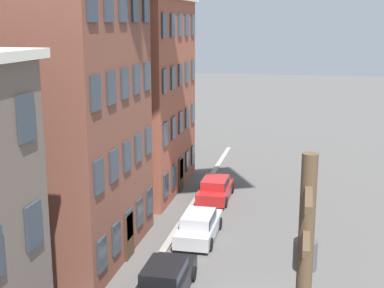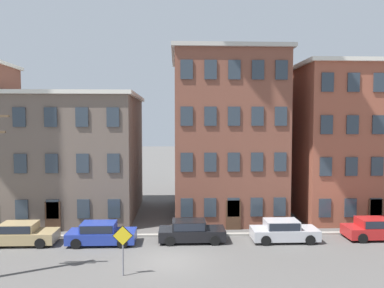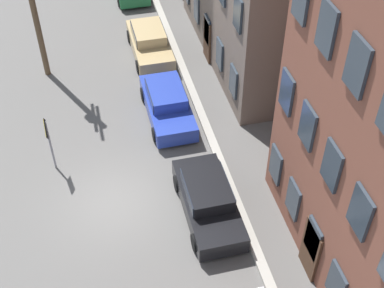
{
  "view_description": "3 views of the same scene",
  "coord_description": "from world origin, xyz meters",
  "px_view_note": "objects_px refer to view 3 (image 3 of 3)",
  "views": [
    {
      "loc": [
        -18.17,
        -2.0,
        11.04
      ],
      "look_at": [
        0.99,
        2.1,
        6.59
      ],
      "focal_mm": 50.0,
      "sensor_mm": 36.0,
      "label": 1
    },
    {
      "loc": [
        0.42,
        -21.22,
        8.0
      ],
      "look_at": [
        1.43,
        3.6,
        6.52
      ],
      "focal_mm": 35.0,
      "sensor_mm": 36.0,
      "label": 2
    },
    {
      "loc": [
        13.84,
        -0.35,
        15.66
      ],
      "look_at": [
        1.04,
        2.79,
        3.35
      ],
      "focal_mm": 50.0,
      "sensor_mm": 36.0,
      "label": 3
    }
  ],
  "objects_px": {
    "car_black": "(208,198)",
    "car_blue": "(167,102)",
    "car_tan": "(149,41)",
    "caution_sign": "(48,135)"
  },
  "relations": [
    {
      "from": "car_tan",
      "to": "caution_sign",
      "type": "distance_m",
      "value": 9.13
    },
    {
      "from": "car_blue",
      "to": "car_tan",
      "type": "bearing_deg",
      "value": 178.3
    },
    {
      "from": "car_tan",
      "to": "car_black",
      "type": "distance_m",
      "value": 11.09
    },
    {
      "from": "car_tan",
      "to": "caution_sign",
      "type": "height_order",
      "value": "caution_sign"
    },
    {
      "from": "caution_sign",
      "to": "car_black",
      "type": "bearing_deg",
      "value": 55.63
    },
    {
      "from": "car_blue",
      "to": "caution_sign",
      "type": "relative_size",
      "value": 1.65
    },
    {
      "from": "car_tan",
      "to": "car_black",
      "type": "bearing_deg",
      "value": 0.75
    },
    {
      "from": "car_tan",
      "to": "caution_sign",
      "type": "xyz_separation_m",
      "value": [
        7.36,
        -5.3,
        1.04
      ]
    },
    {
      "from": "car_black",
      "to": "car_blue",
      "type": "bearing_deg",
      "value": -177.1
    },
    {
      "from": "car_blue",
      "to": "car_black",
      "type": "xyz_separation_m",
      "value": [
        5.91,
        0.3,
        0.0
      ]
    }
  ]
}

